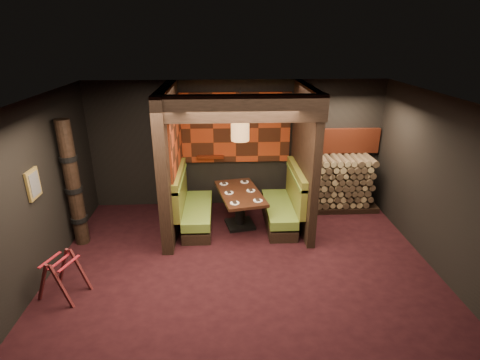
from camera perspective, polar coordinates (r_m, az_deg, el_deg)
name	(u,v)px	position (r m, az deg, el deg)	size (l,w,h in m)	color
floor	(244,272)	(6.54, 0.56, -13.77)	(6.50, 5.50, 0.02)	black
ceiling	(244,102)	(5.41, 0.68, 11.84)	(6.50, 5.50, 0.02)	black
wall_back	(237,145)	(8.42, -0.48, 5.41)	(6.50, 0.02, 2.85)	black
wall_front	(262,322)	(3.49, 3.43, -20.81)	(6.50, 0.02, 2.85)	black
wall_left	(30,199)	(6.52, -29.36, -2.48)	(0.02, 5.50, 2.85)	black
wall_right	(448,190)	(6.83, 29.07, -1.39)	(0.02, 5.50, 2.85)	black
partition_left	(170,162)	(7.43, -10.60, 2.78)	(0.20, 2.20, 2.85)	black
partition_right	(304,159)	(7.58, 9.73, 3.22)	(0.15, 2.10, 2.85)	black
header_beam	(240,109)	(6.14, 0.04, 10.84)	(2.85, 0.18, 0.44)	black
tapa_back_panel	(236,128)	(8.27, -0.65, 7.94)	(2.40, 0.06, 1.55)	#9B3214
tapa_side_panel	(176,138)	(7.46, -9.74, 6.33)	(0.04, 1.85, 1.45)	#9B3214
lacquer_shelf	(210,157)	(8.39, -4.55, 3.52)	(0.60, 0.12, 0.07)	#521809
booth_bench_left	(193,208)	(7.77, -7.24, -4.32)	(0.68, 1.60, 1.14)	black
booth_bench_right	(284,206)	(7.85, 6.70, -4.03)	(0.68, 1.60, 1.14)	black
dining_table	(240,203)	(7.66, 0.00, -3.45)	(1.06, 1.58, 0.77)	black
place_settings	(240,191)	(7.56, 0.00, -1.76)	(0.82, 1.24, 0.03)	white
pendant_lamp	(240,129)	(7.09, 0.02, 7.81)	(0.35, 0.35, 0.99)	#A37443
framed_picture	(33,184)	(6.52, -28.96, -0.55)	(0.05, 0.36, 0.46)	olive
luggage_rack	(62,275)	(6.43, -25.50, -12.88)	(0.78, 0.66, 0.73)	#4D1718
totem_column	(73,185)	(7.44, -24.08, -0.73)	(0.31, 0.31, 2.40)	black
firewood_stack	(339,183)	(8.70, 14.87, -0.48)	(1.73, 0.70, 1.22)	black
mosaic_header	(339,141)	(8.72, 14.80, 5.78)	(1.83, 0.10, 0.56)	maroon
bay_front_post	(306,155)	(7.84, 9.99, 3.83)	(0.08, 0.08, 2.85)	black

